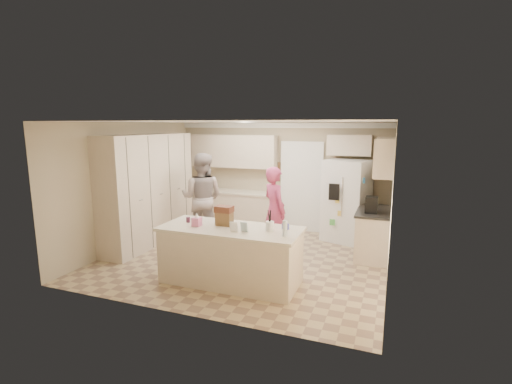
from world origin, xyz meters
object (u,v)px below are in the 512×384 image
(island_base, at_px, (231,256))
(dollhouse_body, at_px, (224,219))
(refrigerator, at_px, (346,201))
(tissue_box, at_px, (197,222))
(teen_girl, at_px, (274,210))
(coffee_maker, at_px, (372,205))
(teen_boy, at_px, (202,198))
(utensil_crock, at_px, (270,226))

(island_base, distance_m, dollhouse_body, 0.62)
(refrigerator, bearing_deg, tissue_box, -105.54)
(dollhouse_body, xyz_separation_m, teen_girl, (0.38, 1.52, -0.16))
(coffee_maker, bearing_deg, teen_boy, -178.08)
(coffee_maker, bearing_deg, dollhouse_body, -140.71)
(coffee_maker, xyz_separation_m, teen_boy, (-3.53, -0.12, -0.09))
(utensil_crock, xyz_separation_m, tissue_box, (-1.20, -0.15, -0.00))
(island_base, height_order, dollhouse_body, dollhouse_body)
(dollhouse_body, relative_size, teen_boy, 0.13)
(teen_boy, height_order, teen_girl, teen_boy)
(refrigerator, xyz_separation_m, teen_boy, (-2.95, -1.13, 0.08))
(utensil_crock, xyz_separation_m, teen_girl, (-0.42, 1.57, -0.13))
(coffee_maker, xyz_separation_m, island_base, (-2.05, -1.90, -0.63))
(teen_boy, relative_size, teen_girl, 1.12)
(tissue_box, height_order, teen_girl, teen_girl)
(coffee_maker, bearing_deg, tissue_box, -142.43)
(island_base, relative_size, utensil_crock, 14.67)
(coffee_maker, height_order, teen_boy, teen_boy)
(tissue_box, distance_m, teen_girl, 1.89)
(tissue_box, distance_m, dollhouse_body, 0.45)
(teen_boy, bearing_deg, refrigerator, -169.27)
(refrigerator, height_order, island_base, refrigerator)
(teen_girl, bearing_deg, dollhouse_body, 118.74)
(teen_girl, bearing_deg, refrigerator, -91.11)
(utensil_crock, distance_m, teen_girl, 1.63)
(island_base, xyz_separation_m, teen_boy, (-1.48, 1.78, 0.54))
(refrigerator, relative_size, dollhouse_body, 6.92)
(refrigerator, distance_m, teen_girl, 1.79)
(utensil_crock, distance_m, tissue_box, 1.21)
(refrigerator, bearing_deg, island_base, -98.48)
(utensil_crock, relative_size, dollhouse_body, 0.58)
(dollhouse_body, bearing_deg, refrigerator, 60.04)
(island_base, distance_m, utensil_crock, 0.86)
(utensil_crock, bearing_deg, teen_boy, 140.90)
(island_base, relative_size, dollhouse_body, 8.46)
(utensil_crock, relative_size, teen_girl, 0.09)
(tissue_box, bearing_deg, refrigerator, 56.13)
(refrigerator, height_order, dollhouse_body, refrigerator)
(island_base, bearing_deg, utensil_crock, 4.40)
(coffee_maker, relative_size, dollhouse_body, 1.15)
(coffee_maker, relative_size, teen_girl, 0.17)
(coffee_maker, bearing_deg, refrigerator, 119.87)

